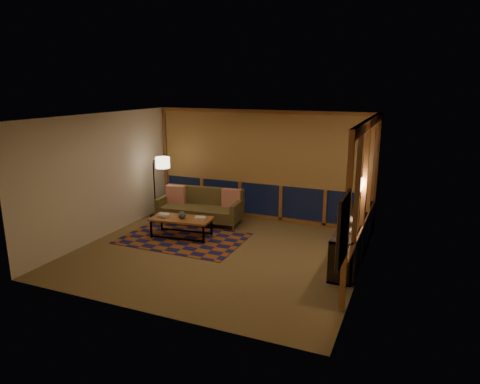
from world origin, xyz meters
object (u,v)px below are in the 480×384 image
at_px(coffee_table, 182,227).
at_px(bookshelf, 353,236).
at_px(floor_lamp, 154,186).
at_px(sofa, 200,207).

relative_size(coffee_table, bookshelf, 0.44).
distance_m(floor_lamp, bookshelf, 5.07).
xyz_separation_m(coffee_table, bookshelf, (3.62, 0.48, 0.15)).
bearing_deg(bookshelf, coffee_table, -172.41).
bearing_deg(bookshelf, sofa, 171.46).
relative_size(coffee_table, floor_lamp, 0.84).
bearing_deg(sofa, coffee_table, -90.13).
xyz_separation_m(sofa, floor_lamp, (-1.30, 0.03, 0.38)).
distance_m(sofa, floor_lamp, 1.36).
xyz_separation_m(sofa, bookshelf, (3.72, -0.56, -0.03)).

